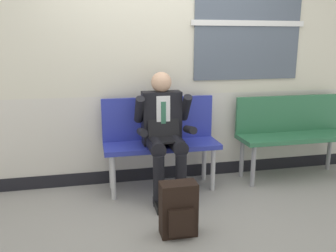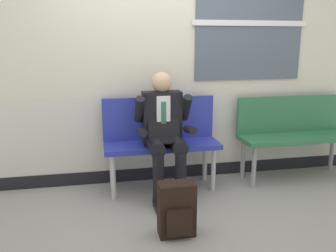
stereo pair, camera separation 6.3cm
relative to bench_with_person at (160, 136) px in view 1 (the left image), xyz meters
The scene contains 6 objects.
ground_plane 0.68m from the bench_with_person, 81.86° to the right, with size 18.00×18.00×0.00m, color gray.
station_wall 1.03m from the bench_with_person, 76.13° to the left, with size 5.13×0.17×3.15m.
bench_with_person is the anchor object (origin of this frame).
bench_empty 1.58m from the bench_with_person, ahead, with size 1.33×0.42×0.95m.
person_seated 0.23m from the bench_with_person, 90.00° to the right, with size 0.57×0.70×1.27m.
backpack 1.09m from the bench_with_person, 92.92° to the right, with size 0.30×0.21×0.46m.
Camera 1 is at (-0.76, -3.24, 1.57)m, focal length 37.68 mm.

